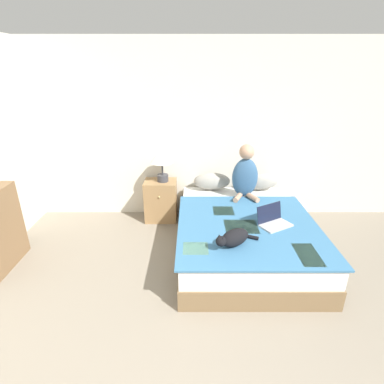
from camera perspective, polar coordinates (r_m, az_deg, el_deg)
The scene contains 9 objects.
wall_back at distance 4.44m, azimuth 1.93°, elevation 11.23°, with size 6.02×0.05×2.55m.
bed at distance 3.80m, azimuth 9.63°, elevation -7.95°, with size 1.61×2.10×0.47m.
pillow_near at distance 4.43m, azimuth 3.55°, elevation 2.08°, with size 0.54×0.22×0.25m.
pillow_far at distance 4.53m, azimuth 12.47°, elevation 2.05°, with size 0.54×0.22×0.25m.
person_sitting at distance 4.17m, azimuth 9.84°, elevation 3.33°, with size 0.36×0.35×0.74m.
cat_tabby at distance 3.07m, azimuth 7.69°, elevation -8.63°, with size 0.47×0.35×0.18m.
laptop_open at distance 3.57m, azimuth 15.02°, elevation -5.29°, with size 0.43×0.40×0.22m.
nightstand at distance 4.51m, azimuth -6.21°, elevation -1.61°, with size 0.47×0.38×0.62m.
table_lamp at distance 4.29m, azimuth -6.01°, elevation 6.34°, with size 0.32×0.32×0.48m.
Camera 1 is at (-0.17, -0.73, 2.14)m, focal length 28.00 mm.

